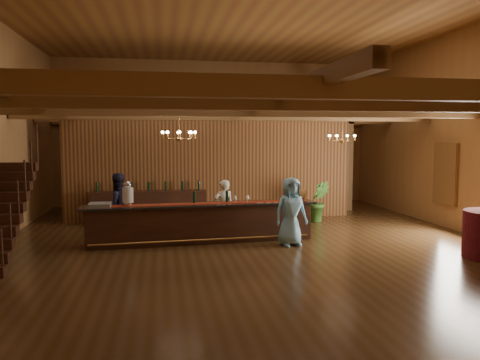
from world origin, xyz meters
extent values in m
plane|color=#472E1A|center=(0.00, 0.00, 0.00)|extent=(14.00, 14.00, 0.00)
plane|color=brown|center=(0.00, 0.00, 5.50)|extent=(14.00, 14.00, 0.00)
cube|color=#9F713F|center=(0.00, 7.00, 2.75)|extent=(12.00, 0.10, 5.50)
cube|color=#9F713F|center=(0.00, -7.00, 2.75)|extent=(12.00, 0.10, 5.50)
cube|color=#9F713F|center=(6.00, 0.00, 2.75)|extent=(0.10, 14.00, 5.50)
cube|color=brown|center=(0.00, -5.50, 3.20)|extent=(11.90, 0.20, 0.28)
cube|color=brown|center=(0.00, -3.00, 3.20)|extent=(11.90, 0.20, 0.28)
cube|color=brown|center=(0.00, -0.50, 3.20)|extent=(11.90, 0.20, 0.28)
cube|color=brown|center=(0.00, 2.00, 3.20)|extent=(11.90, 0.20, 0.28)
cube|color=brown|center=(0.00, 4.50, 3.20)|extent=(11.90, 0.20, 0.28)
cube|color=brown|center=(0.00, 6.80, 3.20)|extent=(11.90, 0.20, 0.28)
cube|color=brown|center=(-4.50, 0.00, 3.34)|extent=(0.18, 13.90, 0.22)
cube|color=brown|center=(0.00, 0.00, 3.34)|extent=(0.18, 13.90, 0.22)
cube|color=brown|center=(4.50, 0.00, 3.34)|extent=(0.18, 13.90, 0.22)
cube|color=brown|center=(-4.50, 4.50, 1.60)|extent=(0.20, 0.20, 3.20)
cube|color=brown|center=(4.50, 4.50, 1.60)|extent=(0.20, 0.20, 3.20)
cube|color=brown|center=(-0.50, 3.50, 1.55)|extent=(9.00, 0.18, 3.10)
cube|color=white|center=(5.95, 1.00, 1.55)|extent=(0.12, 1.05, 1.75)
cube|color=#3E1F13|center=(-5.45, -0.60, 1.10)|extent=(1.00, 0.28, 0.20)
cube|color=#3E1F13|center=(-5.45, -0.32, 1.30)|extent=(1.00, 0.28, 0.20)
cube|color=#3E1F13|center=(-5.45, -0.04, 1.50)|extent=(1.00, 0.28, 0.20)
cube|color=#3E1F13|center=(-5.45, 0.24, 1.70)|extent=(1.00, 0.28, 0.20)
cube|color=#3E1F13|center=(-5.45, 0.52, 1.90)|extent=(1.00, 0.28, 0.20)
cube|color=#3E1F13|center=(1.00, 5.50, 0.55)|extent=(1.20, 0.60, 1.10)
cube|color=brown|center=(-2.00, 5.50, 0.50)|extent=(1.00, 0.60, 1.00)
cube|color=#3E1F13|center=(-1.09, 0.25, 0.46)|extent=(5.51, 0.90, 0.91)
cube|color=black|center=(-1.09, 0.25, 0.94)|extent=(5.79, 1.04, 0.05)
cube|color=maroon|center=(-1.09, 0.25, 0.97)|extent=(5.41, 0.67, 0.01)
cylinder|color=gold|center=(-1.09, -0.11, 0.14)|extent=(5.30, 0.34, 0.05)
cylinder|color=silver|center=(-2.85, 0.20, 1.00)|extent=(0.18, 0.18, 0.08)
cylinder|color=silver|center=(-2.85, 0.20, 1.22)|extent=(0.26, 0.26, 0.36)
sphere|color=silver|center=(-2.85, 0.20, 1.47)|extent=(0.18, 0.18, 0.18)
cube|color=gray|center=(-3.48, 0.07, 1.01)|extent=(0.50, 0.50, 0.10)
cube|color=brown|center=(1.29, 0.35, 1.11)|extent=(0.06, 0.06, 0.30)
cube|color=brown|center=(1.57, 0.35, 1.11)|extent=(0.06, 0.06, 0.30)
cylinder|color=brown|center=(1.43, 0.35, 1.14)|extent=(0.24, 0.24, 0.24)
cylinder|color=black|center=(-1.26, 0.35, 1.11)|extent=(0.07, 0.07, 0.30)
cylinder|color=black|center=(-0.44, 0.40, 1.11)|extent=(0.07, 0.07, 0.30)
cube|color=#3E1F13|center=(-2.44, 3.22, 0.48)|extent=(3.45, 0.60, 0.97)
cylinder|color=gold|center=(-1.63, 0.04, 2.88)|extent=(0.02, 0.02, 0.64)
sphere|color=gold|center=(-1.63, 0.04, 2.56)|extent=(0.12, 0.12, 0.12)
torus|color=gold|center=(-1.63, 0.04, 2.66)|extent=(0.80, 0.80, 0.04)
cylinder|color=gold|center=(3.05, 1.60, 2.84)|extent=(0.02, 0.02, 0.72)
sphere|color=gold|center=(3.05, 1.60, 2.48)|extent=(0.12, 0.12, 0.12)
torus|color=gold|center=(3.05, 1.60, 2.58)|extent=(0.80, 0.80, 0.04)
imported|color=white|center=(-0.46, 0.92, 0.74)|extent=(0.60, 0.46, 1.48)
imported|color=#201F38|center=(-3.18, 0.99, 0.84)|extent=(1.02, 0.93, 1.69)
imported|color=#7CBCDD|center=(0.98, -0.43, 0.82)|extent=(0.88, 0.65, 1.64)
imported|color=#356823|center=(2.67, 2.51, 0.63)|extent=(0.75, 0.63, 1.26)
camera|label=1|loc=(-2.05, -11.13, 2.59)|focal=35.00mm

